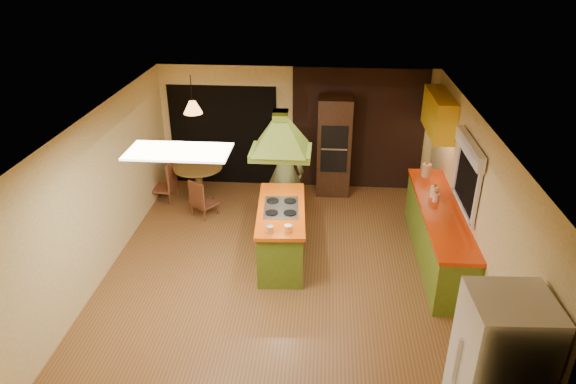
# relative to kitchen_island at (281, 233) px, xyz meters

# --- Properties ---
(ground) EXTENTS (6.50, 6.50, 0.00)m
(ground) POSITION_rel_kitchen_island_xyz_m (0.05, -0.42, -0.46)
(ground) COLOR brown
(ground) RESTS_ON ground
(room_walls) EXTENTS (5.50, 6.50, 6.50)m
(room_walls) POSITION_rel_kitchen_island_xyz_m (0.05, -0.42, 0.79)
(room_walls) COLOR beige
(room_walls) RESTS_ON ground
(ceiling_plane) EXTENTS (6.50, 6.50, 0.00)m
(ceiling_plane) POSITION_rel_kitchen_island_xyz_m (0.05, -0.42, 2.04)
(ceiling_plane) COLOR silver
(ceiling_plane) RESTS_ON room_walls
(brick_panel) EXTENTS (2.64, 0.03, 2.50)m
(brick_panel) POSITION_rel_kitchen_island_xyz_m (1.30, 2.81, 0.79)
(brick_panel) COLOR #381E14
(brick_panel) RESTS_ON ground
(nook_opening) EXTENTS (2.20, 0.03, 2.10)m
(nook_opening) POSITION_rel_kitchen_island_xyz_m (-1.45, 2.81, 0.59)
(nook_opening) COLOR black
(nook_opening) RESTS_ON ground
(right_counter) EXTENTS (0.62, 3.05, 0.92)m
(right_counter) POSITION_rel_kitchen_island_xyz_m (2.50, 0.18, -0.00)
(right_counter) COLOR olive
(right_counter) RESTS_ON ground
(upper_cabinets) EXTENTS (0.34, 1.40, 0.70)m
(upper_cabinets) POSITION_rel_kitchen_island_xyz_m (2.62, 1.78, 1.49)
(upper_cabinets) COLOR yellow
(upper_cabinets) RESTS_ON room_walls
(window_right) EXTENTS (0.12, 1.35, 1.06)m
(window_right) POSITION_rel_kitchen_island_xyz_m (2.75, -0.02, 1.31)
(window_right) COLOR black
(window_right) RESTS_ON room_walls
(fluor_panel) EXTENTS (1.20, 0.60, 0.03)m
(fluor_panel) POSITION_rel_kitchen_island_xyz_m (-1.05, -1.62, 2.02)
(fluor_panel) COLOR white
(fluor_panel) RESTS_ON ceiling_plane
(kitchen_island) EXTENTS (0.85, 1.87, 0.93)m
(kitchen_island) POSITION_rel_kitchen_island_xyz_m (0.00, 0.00, 0.00)
(kitchen_island) COLOR #5B751D
(kitchen_island) RESTS_ON ground
(range_hood) EXTENTS (0.90, 0.65, 0.78)m
(range_hood) POSITION_rel_kitchen_island_xyz_m (-0.00, 0.00, 1.79)
(range_hood) COLOR #5B711C
(range_hood) RESTS_ON ceiling_plane
(man) EXTENTS (0.72, 0.48, 1.94)m
(man) POSITION_rel_kitchen_island_xyz_m (-0.05, 1.26, 0.50)
(man) COLOR #4C512B
(man) RESTS_ON ground
(refrigerator) EXTENTS (0.78, 0.74, 1.83)m
(refrigerator) POSITION_rel_kitchen_island_xyz_m (2.39, -3.26, 0.45)
(refrigerator) COLOR white
(refrigerator) RESTS_ON ground
(wall_oven) EXTENTS (0.66, 0.60, 2.00)m
(wall_oven) POSITION_rel_kitchen_island_xyz_m (0.83, 2.52, 0.54)
(wall_oven) COLOR #3F2514
(wall_oven) RESTS_ON ground
(dining_table) EXTENTS (0.96, 0.96, 0.72)m
(dining_table) POSITION_rel_kitchen_island_xyz_m (-1.82, 1.99, 0.04)
(dining_table) COLOR brown
(dining_table) RESTS_ON ground
(chair_left) EXTENTS (0.49, 0.49, 0.81)m
(chair_left) POSITION_rel_kitchen_island_xyz_m (-2.52, 1.89, -0.06)
(chair_left) COLOR brown
(chair_left) RESTS_ON ground
(chair_near) EXTENTS (0.56, 0.56, 0.73)m
(chair_near) POSITION_rel_kitchen_island_xyz_m (-1.57, 1.34, -0.10)
(chair_near) COLOR brown
(chair_near) RESTS_ON ground
(pendant_lamp) EXTENTS (0.44, 0.44, 0.23)m
(pendant_lamp) POSITION_rel_kitchen_island_xyz_m (-1.82, 1.99, 1.44)
(pendant_lamp) COLOR #FF9E3F
(pendant_lamp) RESTS_ON ceiling_plane
(canister_large) EXTENTS (0.20, 0.20, 0.24)m
(canister_large) POSITION_rel_kitchen_island_xyz_m (2.45, 1.38, 0.57)
(canister_large) COLOR beige
(canister_large) RESTS_ON right_counter
(canister_medium) EXTENTS (0.14, 0.14, 0.19)m
(canister_medium) POSITION_rel_kitchen_island_xyz_m (2.45, 0.57, 0.55)
(canister_medium) COLOR #FFF2CD
(canister_medium) RESTS_ON right_counter
(canister_small) EXTENTS (0.13, 0.13, 0.14)m
(canister_small) POSITION_rel_kitchen_island_xyz_m (2.45, 0.41, 0.53)
(canister_small) COLOR #FFEACD
(canister_small) RESTS_ON right_counter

